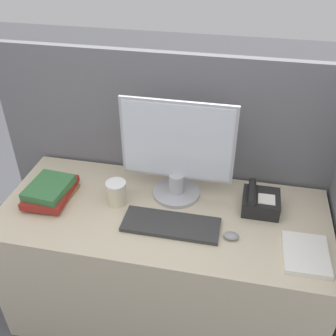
{
  "coord_description": "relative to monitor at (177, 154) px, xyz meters",
  "views": [
    {
      "loc": [
        0.32,
        -1.06,
        2.0
      ],
      "look_at": [
        0.02,
        0.38,
        0.99
      ],
      "focal_mm": 42.0,
      "sensor_mm": 36.0,
      "label": 1
    }
  ],
  "objects": [
    {
      "name": "cubicle_panel_rear",
      "position": [
        -0.04,
        0.23,
        -0.29
      ],
      "size": [
        1.99,
        0.04,
        1.4
      ],
      "color": "slate",
      "rests_on": "ground_plane"
    },
    {
      "name": "desk",
      "position": [
        -0.04,
        -0.15,
        -0.61
      ],
      "size": [
        1.59,
        0.69,
        0.75
      ],
      "color": "beige",
      "rests_on": "ground_plane"
    },
    {
      "name": "monitor",
      "position": [
        0.0,
        0.0,
        0.0
      ],
      "size": [
        0.55,
        0.24,
        0.52
      ],
      "color": "#B7B7BC",
      "rests_on": "desk"
    },
    {
      "name": "keyboard",
      "position": [
        0.02,
        -0.24,
        -0.23
      ],
      "size": [
        0.45,
        0.17,
        0.02
      ],
      "color": "#333333",
      "rests_on": "desk"
    },
    {
      "name": "mouse",
      "position": [
        0.3,
        -0.26,
        -0.23
      ],
      "size": [
        0.07,
        0.05,
        0.03
      ],
      "color": "gray",
      "rests_on": "desk"
    },
    {
      "name": "coffee_cup",
      "position": [
        -0.27,
        -0.13,
        -0.18
      ],
      "size": [
        0.1,
        0.1,
        0.12
      ],
      "color": "beige",
      "rests_on": "desk"
    },
    {
      "name": "book_stack",
      "position": [
        -0.61,
        -0.16,
        -0.2
      ],
      "size": [
        0.21,
        0.29,
        0.09
      ],
      "color": "olive",
      "rests_on": "desk"
    },
    {
      "name": "desk_telephone",
      "position": [
        0.42,
        -0.03,
        -0.2
      ],
      "size": [
        0.18,
        0.18,
        0.12
      ],
      "color": "black",
      "rests_on": "desk"
    },
    {
      "name": "paper_pile",
      "position": [
        0.62,
        -0.3,
        -0.23
      ],
      "size": [
        0.19,
        0.24,
        0.02
      ],
      "color": "white",
      "rests_on": "desk"
    }
  ]
}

